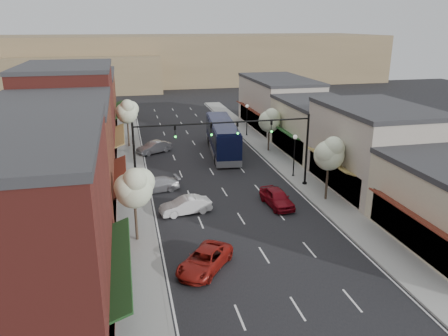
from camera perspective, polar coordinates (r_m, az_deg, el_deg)
ground at (r=33.68m, az=3.14°, el=-8.01°), size 160.00×160.00×0.00m
sidewalk_left at (r=49.73m, az=-12.19°, el=0.54°), size 2.80×73.00×0.15m
sidewalk_right at (r=52.53m, az=6.42°, el=1.81°), size 2.80×73.00×0.15m
curb_left at (r=49.75m, az=-10.58°, el=0.66°), size 0.25×73.00×0.17m
curb_right at (r=52.09m, az=4.97°, el=1.71°), size 0.25×73.00×0.17m
bldg_left_near at (r=23.82m, az=-25.77°, el=-7.88°), size 10.14×14.10×10.40m
bldg_left_midnear at (r=36.88m, az=-21.29°, el=0.88°), size 10.14×14.10×9.40m
bldg_left_midfar at (r=50.20m, az=-19.35°, el=6.38°), size 10.14×14.10×10.90m
bldg_left_far at (r=66.09m, az=-17.89°, el=8.10°), size 10.14×18.10×8.40m
bldg_right_midnear at (r=42.87m, az=18.87°, el=2.44°), size 9.14×12.10×7.90m
bldg_right_midfar at (r=53.26m, az=12.13°, el=5.18°), size 9.14×12.10×6.40m
bldg_right_far at (r=65.85m, az=7.08°, el=8.37°), size 9.14×16.10×7.40m
hill_far at (r=119.59m, az=-9.08°, el=13.87°), size 120.00×30.00×12.00m
hill_near at (r=108.76m, az=-22.03°, el=11.30°), size 50.00×20.00×8.00m
signal_mast_right at (r=40.89m, az=7.76°, el=3.57°), size 8.22×0.46×7.00m
signal_mast_left at (r=38.47m, az=-8.14°, el=2.61°), size 8.22×0.46×7.00m
tree_right_near at (r=38.43m, az=13.67°, el=1.99°), size 2.85×2.65×5.95m
tree_right_far at (r=52.87m, az=6.00°, el=6.31°), size 2.85×2.65×5.43m
tree_left_near at (r=30.82m, az=-11.63°, el=-2.39°), size 2.85×2.65×5.69m
tree_left_far at (r=55.86m, az=-12.53°, el=7.27°), size 2.85×2.65×6.13m
lamp_post_near at (r=44.33m, az=9.19°, el=2.50°), size 0.44×0.44×4.44m
lamp_post_far at (r=60.43m, az=3.02°, el=6.95°), size 0.44×0.44×4.44m
coach_bus at (r=52.37m, az=-0.21°, el=4.08°), size 4.06×12.97×3.90m
red_hatchback at (r=37.75m, az=6.91°, el=-3.85°), size 2.19×4.60×1.52m
parked_car_a at (r=28.34m, az=-2.55°, el=-11.94°), size 4.61×5.06×1.31m
parked_car_b at (r=36.17m, az=-5.04°, el=-4.91°), size 4.40×2.12×1.39m
parked_car_c at (r=41.18m, az=-8.90°, el=-2.19°), size 4.66×2.49×1.29m
parked_car_e at (r=53.41m, az=-9.13°, el=2.68°), size 4.51×3.42×1.42m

